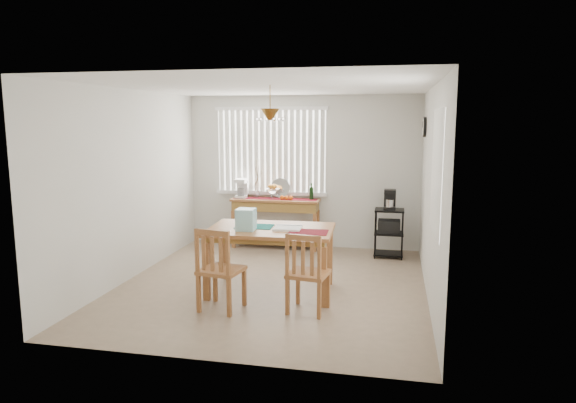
% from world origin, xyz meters
% --- Properties ---
extents(ground, '(4.00, 4.50, 0.01)m').
position_xyz_m(ground, '(0.00, 0.00, -0.01)').
color(ground, gray).
extents(room_shell, '(4.20, 4.70, 2.70)m').
position_xyz_m(room_shell, '(0.00, 0.02, 1.69)').
color(room_shell, silver).
rests_on(room_shell, ground).
extents(sideboard, '(1.51, 0.43, 0.85)m').
position_xyz_m(sideboard, '(-0.41, 2.02, 0.64)').
color(sideboard, '#9C6235').
rests_on(sideboard, ground).
extents(sideboard_items, '(1.44, 0.36, 0.65)m').
position_xyz_m(sideboard_items, '(-0.66, 2.03, 0.98)').
color(sideboard_items, maroon).
rests_on(sideboard_items, sideboard).
extents(wire_cart, '(0.46, 0.37, 0.78)m').
position_xyz_m(wire_cart, '(1.50, 1.78, 0.47)').
color(wire_cart, black).
rests_on(wire_cart, ground).
extents(cart_items, '(0.18, 0.22, 0.32)m').
position_xyz_m(cart_items, '(1.50, 1.78, 0.93)').
color(cart_items, black).
rests_on(cart_items, wire_cart).
extents(dining_table, '(1.60, 1.06, 0.83)m').
position_xyz_m(dining_table, '(0.05, -0.26, 0.74)').
color(dining_table, '#9C6235').
rests_on(dining_table, ground).
extents(table_items, '(1.21, 0.55, 0.27)m').
position_xyz_m(table_items, '(-0.10, -0.40, 0.93)').
color(table_items, '#11655E').
rests_on(table_items, dining_table).
extents(chair_left, '(0.52, 0.52, 0.98)m').
position_xyz_m(chair_left, '(-0.38, -1.01, 0.48)').
color(chair_left, '#9C6235').
rests_on(chair_left, ground).
extents(chair_right, '(0.49, 0.49, 0.94)m').
position_xyz_m(chair_right, '(0.62, -0.88, 0.46)').
color(chair_right, '#9C6235').
rests_on(chair_right, ground).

